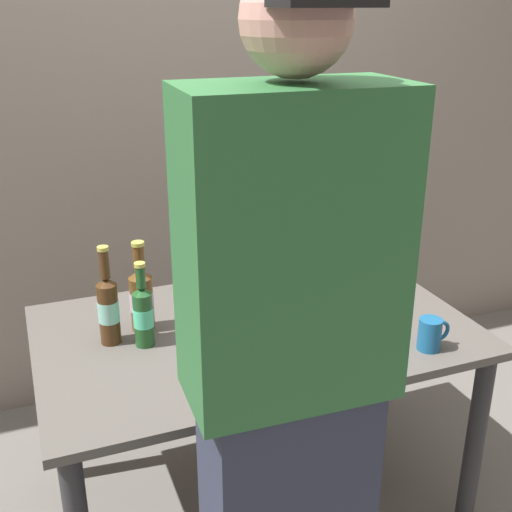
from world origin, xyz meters
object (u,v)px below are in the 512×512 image
person_figure (288,408)px  coffee_mug (431,334)px  beer_bottle_amber (143,314)px  beer_bottle_dark (142,297)px  beer_bottle_green (108,307)px  laptop (340,297)px

person_figure → coffee_mug: 0.77m
beer_bottle_amber → coffee_mug: 0.87m
beer_bottle_dark → person_figure: (0.14, -0.83, 0.09)m
person_figure → beer_bottle_green: bearing=108.1°
laptop → beer_bottle_dark: size_ratio=1.17×
beer_bottle_dark → beer_bottle_green: bearing=-156.0°
beer_bottle_green → person_figure: person_figure is taller
beer_bottle_dark → coffee_mug: (0.79, -0.44, -0.06)m
beer_bottle_amber → coffee_mug: size_ratio=2.57×
beer_bottle_amber → person_figure: size_ratio=0.15×
laptop → beer_bottle_green: bearing=175.3°
laptop → beer_bottle_dark: (-0.65, 0.11, 0.06)m
coffee_mug → person_figure: bearing=-149.2°
person_figure → coffee_mug: person_figure is taller
beer_bottle_green → person_figure: bearing=-71.9°
laptop → beer_bottle_amber: size_ratio=1.29×
coffee_mug → beer_bottle_dark: bearing=150.6°
laptop → person_figure: bearing=-125.6°
beer_bottle_green → beer_bottle_dark: (0.11, 0.05, -0.01)m
beer_bottle_amber → beer_bottle_dark: 0.10m
beer_bottle_amber → person_figure: bearing=-77.7°
beer_bottle_green → beer_bottle_amber: 0.11m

